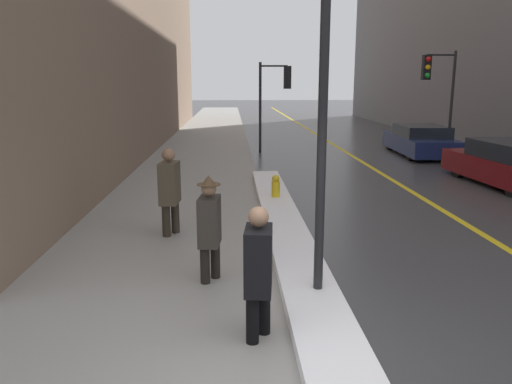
% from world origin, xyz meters
% --- Properties ---
extents(sidewalk_slab, '(4.00, 80.00, 0.01)m').
position_xyz_m(sidewalk_slab, '(-2.00, 15.00, 0.01)').
color(sidewalk_slab, gray).
rests_on(sidewalk_slab, ground).
extents(road_centre_stripe, '(0.16, 80.00, 0.00)m').
position_xyz_m(road_centre_stripe, '(4.00, 15.00, 0.00)').
color(road_centre_stripe, gold).
rests_on(road_centre_stripe, ground).
extents(snow_bank_curb, '(0.77, 11.79, 0.17)m').
position_xyz_m(snow_bank_curb, '(0.23, 5.13, 0.08)').
color(snow_bank_curb, white).
rests_on(snow_bank_curb, ground).
extents(lamp_post, '(0.28, 0.28, 4.95)m').
position_xyz_m(lamp_post, '(0.33, 2.00, 2.96)').
color(lamp_post, black).
rests_on(lamp_post, ground).
extents(traffic_light_near, '(1.31, 0.32, 3.66)m').
position_xyz_m(traffic_light_near, '(1.08, 16.42, 2.64)').
color(traffic_light_near, black).
rests_on(traffic_light_near, ground).
extents(traffic_light_far, '(1.31, 0.37, 4.00)m').
position_xyz_m(traffic_light_far, '(6.83, 14.37, 2.89)').
color(traffic_light_far, black).
rests_on(traffic_light_far, ground).
extents(pedestrian_trailing, '(0.35, 0.53, 1.55)m').
position_xyz_m(pedestrian_trailing, '(-0.52, 1.00, 0.86)').
color(pedestrian_trailing, black).
rests_on(pedestrian_trailing, ground).
extents(pedestrian_in_fedora, '(0.34, 0.51, 1.58)m').
position_xyz_m(pedestrian_in_fedora, '(-1.13, 2.72, 0.86)').
color(pedestrian_in_fedora, black).
rests_on(pedestrian_in_fedora, ground).
extents(pedestrian_nearside, '(0.37, 0.77, 1.67)m').
position_xyz_m(pedestrian_nearside, '(-1.97, 5.05, 0.92)').
color(pedestrian_nearside, '#2A241B').
rests_on(pedestrian_nearside, ground).
extents(parked_car_maroon, '(2.01, 4.67, 1.26)m').
position_xyz_m(parked_car_maroon, '(7.00, 9.23, 0.59)').
color(parked_car_maroon, '#600F14').
rests_on(parked_car_maroon, ground).
extents(parked_car_navy, '(2.06, 4.73, 1.19)m').
position_xyz_m(parked_car_navy, '(6.77, 15.44, 0.57)').
color(parked_car_navy, navy).
rests_on(parked_car_navy, ground).
extents(fire_hydrant, '(0.20, 0.20, 0.70)m').
position_xyz_m(fire_hydrant, '(0.25, 7.45, 0.35)').
color(fire_hydrant, gold).
rests_on(fire_hydrant, ground).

